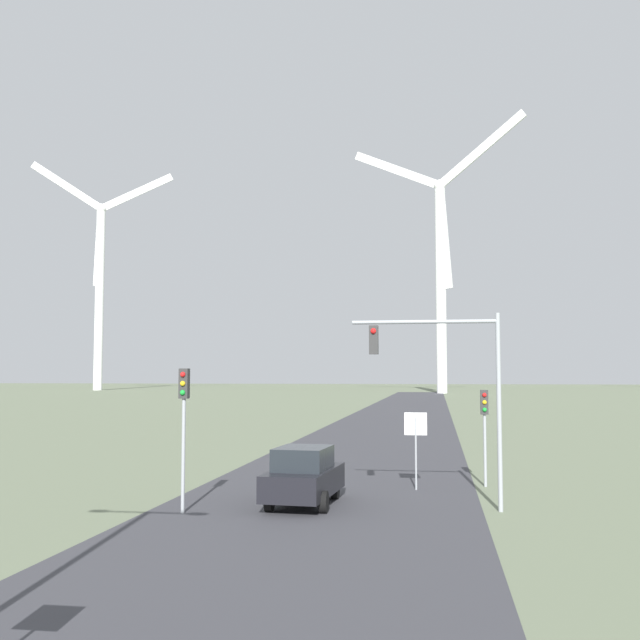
# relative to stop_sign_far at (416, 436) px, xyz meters

# --- Properties ---
(road_surface) EXTENTS (10.00, 240.00, 0.01)m
(road_surface) POSITION_rel_stop_sign_far_xyz_m (-2.90, 23.03, -1.92)
(road_surface) COLOR #38383D
(road_surface) RESTS_ON ground
(stop_sign_far) EXTENTS (0.81, 0.07, 2.74)m
(stop_sign_far) POSITION_rel_stop_sign_far_xyz_m (0.00, 0.00, 0.00)
(stop_sign_far) COLOR #93999E
(stop_sign_far) RESTS_ON ground
(traffic_light_post_near_left) EXTENTS (0.28, 0.34, 4.29)m
(traffic_light_post_near_left) POSITION_rel_stop_sign_far_xyz_m (-6.74, -5.55, 1.21)
(traffic_light_post_near_left) COLOR #93999E
(traffic_light_post_near_left) RESTS_ON ground
(traffic_light_post_near_right) EXTENTS (0.28, 0.34, 3.53)m
(traffic_light_post_near_right) POSITION_rel_stop_sign_far_xyz_m (2.49, 1.14, 0.68)
(traffic_light_post_near_right) COLOR #93999E
(traffic_light_post_near_right) RESTS_ON ground
(traffic_light_mast_overhead) EXTENTS (4.53, 0.35, 5.99)m
(traffic_light_mast_overhead) POSITION_rel_stop_sign_far_xyz_m (1.06, -3.86, 2.35)
(traffic_light_mast_overhead) COLOR #93999E
(traffic_light_mast_overhead) RESTS_ON ground
(car_approaching) EXTENTS (2.11, 4.23, 1.83)m
(car_approaching) POSITION_rel_stop_sign_far_xyz_m (-3.42, -3.68, -1.01)
(car_approaching) COLOR black
(car_approaching) RESTS_ON ground
(wind_turbine_far_left) EXTENTS (33.09, 13.18, 57.55)m
(wind_turbine_far_left) POSITION_rel_stop_sign_far_xyz_m (-83.60, 150.51, 26.69)
(wind_turbine_far_left) COLOR white
(wind_turbine_far_left) RESTS_ON ground
(wind_turbine_left) EXTENTS (37.01, 15.64, 58.23)m
(wind_turbine_left) POSITION_rel_stop_sign_far_xyz_m (1.86, 133.97, 26.30)
(wind_turbine_left) COLOR white
(wind_turbine_left) RESTS_ON ground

